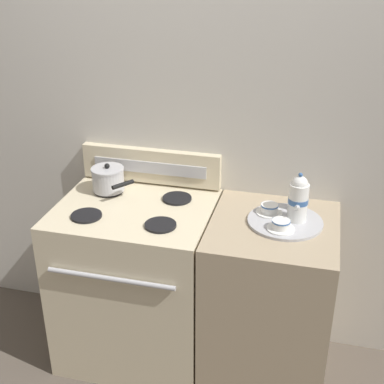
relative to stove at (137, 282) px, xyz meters
The scene contains 11 objects.
ground_plane 0.55m from the stove, ahead, with size 6.00×6.00×0.00m, color brown.
wall_back 0.79m from the stove, 48.19° to the left, with size 6.00×0.05×2.20m.
stove is the anchor object (origin of this frame).
control_panel 0.63m from the stove, 90.00° to the left, with size 0.77×0.05×0.19m.
side_counter 0.70m from the stove, ahead, with size 0.61×0.64×0.91m.
saucepan 0.58m from the stove, 142.57° to the left, with size 0.25×0.23×0.15m.
serving_tray 0.88m from the stove, ahead, with size 0.36×0.36×0.01m.
teapot 0.99m from the stove, ahead, with size 0.09×0.15×0.24m.
teacup_left 0.89m from the stove, ahead, with size 0.13×0.13×0.05m.
teacup_right 0.83m from the stove, ahead, with size 0.13×0.13×0.05m.
creamer_jug 0.94m from the stove, 12.02° to the left, with size 0.06×0.06×0.08m.
Camera 1 is at (0.56, -2.22, 2.15)m, focal length 50.00 mm.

